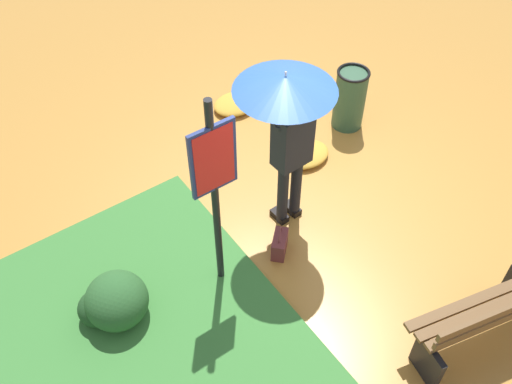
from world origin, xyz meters
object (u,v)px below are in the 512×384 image
object	(u,v)px
person_with_umbrella	(288,113)
trash_bin	(350,98)
handbag	(280,244)
park_bench	(484,317)
info_sign_post	(214,180)

from	to	relation	value
person_with_umbrella	trash_bin	xyz separation A→B (m)	(-1.71, -0.85, -1.13)
handbag	trash_bin	world-z (taller)	trash_bin
park_bench	trash_bin	xyz separation A→B (m)	(-1.14, -3.09, 0.02)
info_sign_post	handbag	distance (m)	1.49
info_sign_post	trash_bin	world-z (taller)	info_sign_post
trash_bin	person_with_umbrella	bearing A→B (deg)	26.49
person_with_umbrella	park_bench	world-z (taller)	person_with_umbrella
person_with_umbrella	info_sign_post	size ratio (longest dim) A/B	0.89
info_sign_post	trash_bin	bearing A→B (deg)	-157.68
park_bench	trash_bin	size ratio (longest dim) A/B	1.70
handbag	info_sign_post	bearing A→B (deg)	-5.97
handbag	trash_bin	size ratio (longest dim) A/B	0.44
info_sign_post	handbag	world-z (taller)	info_sign_post
handbag	park_bench	bearing A→B (deg)	114.38
info_sign_post	trash_bin	distance (m)	3.09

